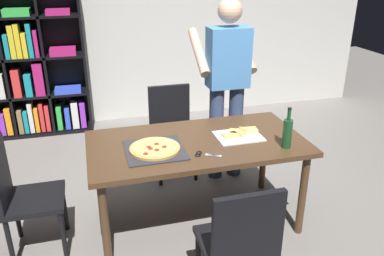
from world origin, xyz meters
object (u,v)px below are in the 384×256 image
Objects in this scene: bookshelf at (25,68)px; kitchen_scissors at (204,154)px; person_serving_pizza at (227,81)px; chair_far_side at (172,125)px; chair_near_camera at (240,241)px; dining_table at (197,150)px; pepperoni_pizza_on_tray at (155,149)px; wine_bottle at (287,133)px; chair_left_end at (20,192)px.

kitchen_scissors is (1.47, -2.62, -0.09)m from bookshelf.
person_serving_pizza is at bearing 61.53° from kitchen_scissors.
chair_far_side is at bearing -44.31° from bookshelf.
chair_near_camera is 1.77m from person_serving_pizza.
pepperoni_pizza_on_tray is (-0.35, -0.08, 0.09)m from dining_table.
wine_bottle is 1.63× the size of kitchen_scissors.
chair_near_camera is 3.64m from bookshelf.
chair_far_side reaches higher than pepperoni_pizza_on_tray.
chair_far_side and chair_left_end have the same top height.
dining_table is 0.94m from chair_near_camera.
bookshelf is 2.71m from pepperoni_pizza_on_tray.
dining_table is 5.32× the size of wine_bottle.
wine_bottle is (0.12, -0.98, -0.13)m from person_serving_pizza.
dining_table is 1.87× the size of chair_far_side.
chair_near_camera is 1.00× the size of chair_left_end.
chair_near_camera is 4.66× the size of kitchen_scissors.
chair_near_camera is 0.73m from kitchen_scissors.
person_serving_pizza reaches higher than wine_bottle.
chair_far_side is 4.66× the size of kitchen_scissors.
chair_left_end is 4.66× the size of kitchen_scissors.
bookshelf is (-0.16, 2.38, 0.34)m from chair_left_end.
kitchen_scissors is (-0.64, 0.04, -0.11)m from wine_bottle.
person_serving_pizza reaches higher than pepperoni_pizza_on_tray.
person_serving_pizza is at bearing 54.99° from dining_table.
bookshelf is 2.60m from person_serving_pizza.
chair_near_camera is 0.95m from pepperoni_pizza_on_tray.
chair_left_end is at bearing 175.55° from pepperoni_pizza_on_tray.
kitchen_scissors is (1.31, -0.24, 0.24)m from chair_left_end.
chair_near_camera and chair_left_end have the same top height.
dining_table is 3.87× the size of pepperoni_pizza_on_tray.
dining_table is 0.92m from person_serving_pizza.
bookshelf is at bearing 128.42° from wine_bottle.
wine_bottle is (2.11, -2.65, 0.02)m from bookshelf.
pepperoni_pizza_on_tray reaches higher than dining_table.
kitchen_scissors is (-0.02, -0.24, 0.08)m from dining_table.
kitchen_scissors is at bearing 176.67° from wine_bottle.
bookshelf reaches higher than kitchen_scissors.
chair_left_end is 2.07× the size of pepperoni_pizza_on_tray.
bookshelf reaches higher than chair_left_end.
kitchen_scissors is at bearing -90.93° from chair_far_side.
chair_far_side is 1.62m from chair_left_end.
dining_table is 1.87× the size of chair_left_end.
wine_bottle is (0.62, 0.65, 0.36)m from chair_near_camera.
pepperoni_pizza_on_tray is 1.37× the size of wine_bottle.
person_serving_pizza is 1.10m from kitchen_scissors.
kitchen_scissors is at bearing -10.40° from chair_left_end.
bookshelf reaches higher than chair_near_camera.
kitchen_scissors is (-0.51, -0.94, -0.24)m from person_serving_pizza.
bookshelf reaches higher than pepperoni_pizza_on_tray.
chair_near_camera is at bearing -65.72° from bookshelf.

